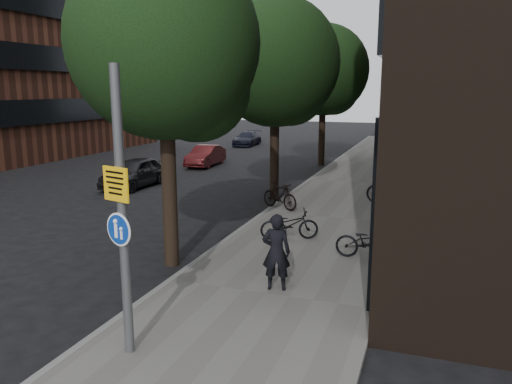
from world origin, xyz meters
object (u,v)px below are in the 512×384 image
at_px(pedestrian, 276,252).
at_px(parked_car_near, 135,172).
at_px(signpost, 122,214).
at_px(parked_bike_facade_near, 369,242).

relative_size(pedestrian, parked_car_near, 0.43).
xyz_separation_m(pedestrian, parked_car_near, (-9.40, 9.25, -0.29)).
bearing_deg(signpost, parked_car_near, 137.89).
bearing_deg(parked_car_near, parked_bike_facade_near, -28.65).
distance_m(signpost, pedestrian, 3.85).
xyz_separation_m(pedestrian, parked_bike_facade_near, (1.62, 2.58, -0.38)).
distance_m(signpost, parked_car_near, 14.89).
bearing_deg(signpost, pedestrian, 80.92).
relative_size(signpost, pedestrian, 2.76).
distance_m(pedestrian, parked_car_near, 13.19).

